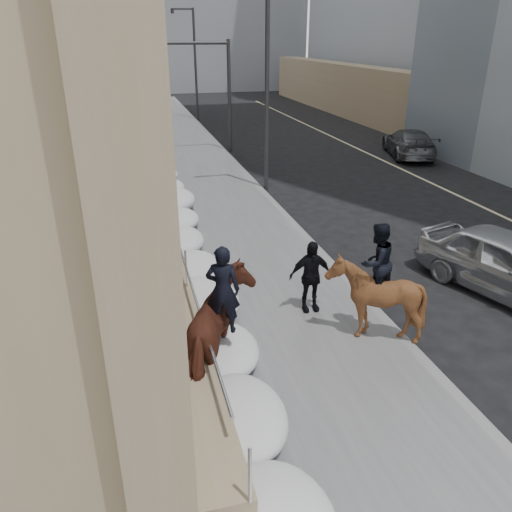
# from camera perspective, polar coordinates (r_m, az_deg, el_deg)

# --- Properties ---
(ground) EXTENTS (140.00, 140.00, 0.00)m
(ground) POSITION_cam_1_polar(r_m,az_deg,el_deg) (9.28, 7.59, -18.24)
(ground) COLOR black
(ground) RESTS_ON ground
(sidewalk) EXTENTS (5.00, 80.00, 0.12)m
(sidewalk) POSITION_cam_1_polar(r_m,az_deg,el_deg) (17.64, -4.42, 3.52)
(sidewalk) COLOR #58585B
(sidewalk) RESTS_ON ground
(curb) EXTENTS (0.24, 80.00, 0.12)m
(curb) POSITION_cam_1_polar(r_m,az_deg,el_deg) (18.24, 3.72, 4.24)
(curb) COLOR slate
(curb) RESTS_ON ground
(lane_line) EXTENTS (0.15, 70.00, 0.01)m
(lane_line) POSITION_cam_1_polar(r_m,az_deg,el_deg) (21.95, 23.77, 5.51)
(lane_line) COLOR #BFB78C
(lane_line) RESTS_ON ground
(bg_building_far) EXTENTS (24.00, 12.00, 20.00)m
(bg_building_far) POSITION_cam_1_polar(r_m,az_deg,el_deg) (78.44, -18.79, 25.63)
(bg_building_far) COLOR gray
(bg_building_far) RESTS_ON ground
(streetlight_mid) EXTENTS (1.71, 0.24, 8.00)m
(streetlight_mid) POSITION_cam_1_polar(r_m,az_deg,el_deg) (21.10, 0.83, 19.56)
(streetlight_mid) COLOR #2D2D30
(streetlight_mid) RESTS_ON ground
(streetlight_far) EXTENTS (1.71, 0.24, 8.00)m
(streetlight_far) POSITION_cam_1_polar(r_m,az_deg,el_deg) (40.71, -7.21, 21.52)
(streetlight_far) COLOR #2D2D30
(streetlight_far) RESTS_ON ground
(traffic_signal) EXTENTS (4.10, 0.22, 6.00)m
(traffic_signal) POSITION_cam_1_polar(r_m,az_deg,el_deg) (28.80, -5.02, 19.51)
(traffic_signal) COLOR #2D2D30
(traffic_signal) RESTS_ON ground
(snow_bank) EXTENTS (1.70, 18.10, 0.76)m
(snow_bank) POSITION_cam_1_polar(r_m,az_deg,el_deg) (15.56, -8.34, 2.09)
(snow_bank) COLOR silver
(snow_bank) RESTS_ON sidewalk
(mounted_horse_left) EXTENTS (1.86, 2.64, 2.68)m
(mounted_horse_left) POSITION_cam_1_polar(r_m,az_deg,el_deg) (9.39, -4.05, -8.27)
(mounted_horse_left) COLOR #4B2216
(mounted_horse_left) RESTS_ON sidewalk
(mounted_horse_right) EXTENTS (2.02, 2.12, 2.60)m
(mounted_horse_right) POSITION_cam_1_polar(r_m,az_deg,el_deg) (10.93, 13.43, -4.07)
(mounted_horse_right) COLOR #4C2B15
(mounted_horse_right) RESTS_ON sidewalk
(pedestrian) EXTENTS (1.05, 0.46, 1.77)m
(pedestrian) POSITION_cam_1_polar(r_m,az_deg,el_deg) (11.80, 6.24, -2.32)
(pedestrian) COLOR black
(pedestrian) RESTS_ON sidewalk
(car_silver) EXTENTS (3.35, 5.26, 1.67)m
(car_silver) POSITION_cam_1_polar(r_m,az_deg,el_deg) (14.28, 27.08, -0.90)
(car_silver) COLOR #B8BBC0
(car_silver) RESTS_ON ground
(car_grey) EXTENTS (3.50, 5.55, 1.50)m
(car_grey) POSITION_cam_1_polar(r_m,az_deg,el_deg) (29.40, 17.06, 12.26)
(car_grey) COLOR #4F5155
(car_grey) RESTS_ON ground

